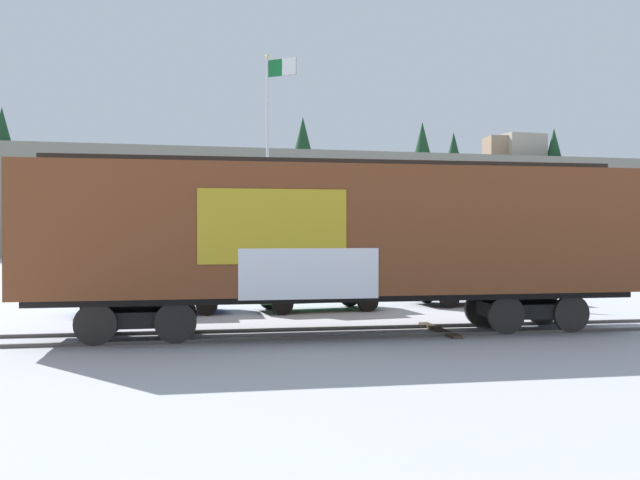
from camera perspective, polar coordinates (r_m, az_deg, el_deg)
ground_plane at (r=16.35m, az=-2.15°, el=-7.98°), size 260.00×260.00×0.00m
track at (r=16.58m, az=1.40°, el=-7.72°), size 59.99×4.82×0.08m
freight_car at (r=16.42m, az=1.80°, el=0.55°), size 14.67×3.86×4.20m
flagpole at (r=29.37m, az=-4.06°, el=7.91°), size 1.18×0.96×10.04m
hillside at (r=85.58m, az=-11.08°, el=2.77°), size 155.53×30.59×15.87m
parked_car_blue at (r=21.30m, az=-14.03°, el=-3.55°), size 4.85×2.14×1.78m
parked_car_green at (r=21.46m, az=-0.26°, el=-3.65°), size 4.13×2.11×1.66m
parked_car_black at (r=24.01m, az=13.06°, el=-3.13°), size 4.82×2.15×1.73m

